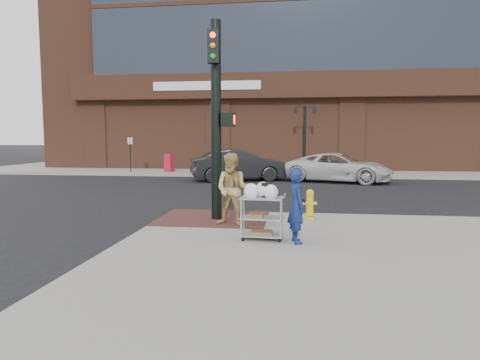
# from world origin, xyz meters

# --- Properties ---
(ground) EXTENTS (220.00, 220.00, 0.00)m
(ground) POSITION_xyz_m (0.00, 0.00, 0.00)
(ground) COLOR black
(ground) RESTS_ON ground
(sidewalk_far) EXTENTS (65.00, 36.00, 0.15)m
(sidewalk_far) POSITION_xyz_m (12.50, 32.00, 0.07)
(sidewalk_far) COLOR gray
(sidewalk_far) RESTS_ON ground
(brick_curb_ramp) EXTENTS (2.80, 2.40, 0.01)m
(brick_curb_ramp) POSITION_xyz_m (-0.60, 0.90, 0.16)
(brick_curb_ramp) COLOR #502825
(brick_curb_ramp) RESTS_ON sidewalk_near
(bank_building) EXTENTS (42.00, 26.00, 28.00)m
(bank_building) POSITION_xyz_m (5.00, 31.00, 14.15)
(bank_building) COLOR brown
(bank_building) RESTS_ON sidewalk_far
(lamp_post) EXTENTS (1.32, 0.22, 4.00)m
(lamp_post) POSITION_xyz_m (2.00, 16.00, 2.62)
(lamp_post) COLOR black
(lamp_post) RESTS_ON sidewalk_far
(parking_sign) EXTENTS (0.05, 0.05, 2.20)m
(parking_sign) POSITION_xyz_m (-8.50, 15.00, 1.25)
(parking_sign) COLOR black
(parking_sign) RESTS_ON sidewalk_far
(traffic_signal_pole) EXTENTS (0.61, 0.51, 5.00)m
(traffic_signal_pole) POSITION_xyz_m (-0.48, 0.77, 2.83)
(traffic_signal_pole) COLOR black
(traffic_signal_pole) RESTS_ON sidewalk_near
(woman_blue) EXTENTS (0.49, 0.62, 1.49)m
(woman_blue) POSITION_xyz_m (1.55, -1.45, 0.90)
(woman_blue) COLOR navy
(woman_blue) RESTS_ON sidewalk_near
(pedestrian_tan) EXTENTS (0.94, 0.79, 1.74)m
(pedestrian_tan) POSITION_xyz_m (0.03, 0.05, 1.02)
(pedestrian_tan) COLOR tan
(pedestrian_tan) RESTS_ON sidewalk_near
(sedan_dark) EXTENTS (5.27, 3.32, 1.64)m
(sedan_dark) POSITION_xyz_m (-1.42, 12.06, 0.82)
(sedan_dark) COLOR black
(sedan_dark) RESTS_ON ground
(minivan_white) EXTENTS (5.79, 3.93, 1.47)m
(minivan_white) POSITION_xyz_m (3.68, 12.13, 0.74)
(minivan_white) COLOR silver
(minivan_white) RESTS_ON ground
(utility_cart) EXTENTS (0.89, 0.54, 1.19)m
(utility_cart) POSITION_xyz_m (0.84, -1.30, 0.69)
(utility_cart) COLOR gray
(utility_cart) RESTS_ON sidewalk_near
(fire_hydrant) EXTENTS (0.36, 0.25, 0.77)m
(fire_hydrant) POSITION_xyz_m (1.89, 1.12, 0.55)
(fire_hydrant) COLOR gold
(fire_hydrant) RESTS_ON sidewalk_near
(newsbox_red) EXTENTS (0.57, 0.54, 1.11)m
(newsbox_red) POSITION_xyz_m (-6.23, 15.49, 0.71)
(newsbox_red) COLOR #B21430
(newsbox_red) RESTS_ON sidewalk_far
(newsbox_blue) EXTENTS (0.42, 0.38, 0.92)m
(newsbox_blue) POSITION_xyz_m (-4.17, 15.16, 0.61)
(newsbox_blue) COLOR #161792
(newsbox_blue) RESTS_ON sidewalk_far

